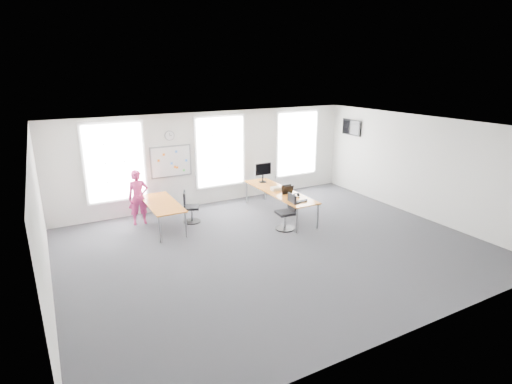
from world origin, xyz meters
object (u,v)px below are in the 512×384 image
desk_right (279,192)px  chair_left (190,209)px  desk_left (162,205)px  keyboard (300,202)px  person (138,197)px  chair_right (287,214)px  monitor (263,171)px  headphones (296,195)px

desk_right → chair_left: size_ratio=3.33×
desk_right → desk_left: desk_right is taller
keyboard → person: bearing=136.6°
desk_right → chair_left: (-2.61, 0.69, -0.30)m
desk_left → chair_right: 3.47m
desk_right → keyboard: 1.18m
person → monitor: person is taller
desk_left → chair_right: (3.01, -1.72, -0.24)m
keyboard → headphones: 0.50m
keyboard → headphones: headphones is taller
chair_right → person: (-3.50, 2.35, 0.36)m
chair_left → person: size_ratio=0.59×
keyboard → monitor: size_ratio=0.69×
person → desk_right: bearing=-12.6°
chair_left → person: bearing=87.1°
desk_right → person: person is taller
chair_right → desk_left: bearing=-114.4°
headphones → person: bearing=148.2°
keyboard → chair_right: bearing=154.2°
desk_left → chair_right: bearing=-29.7°
chair_left → headphones: (2.72, -1.41, 0.40)m
desk_right → person: size_ratio=1.95×
person → chair_left: bearing=-18.6°
chair_right → monitor: size_ratio=1.57×
keyboard → headphones: bearing=57.0°
chair_right → person: size_ratio=0.63×
monitor → chair_left: bearing=-172.1°
desk_right → keyboard: keyboard is taller
chair_right → keyboard: bearing=80.6°
keyboard → monitor: (0.11, 2.25, 0.37)m
headphones → chair_left: bearing=147.0°
desk_right → chair_right: chair_right is taller
chair_left → chair_right: bearing=-108.1°
desk_left → person: 0.81m
keyboard → monitor: 2.29m
keyboard → headphones: size_ratio=2.26×
chair_right → headphones: chair_right is taller
headphones → monitor: bearing=86.7°
chair_right → desk_right: bearing=164.4°
desk_left → headphones: (3.54, -1.35, 0.12)m
desk_left → monitor: (3.46, 0.45, 0.45)m
desk_left → monitor: 3.52m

